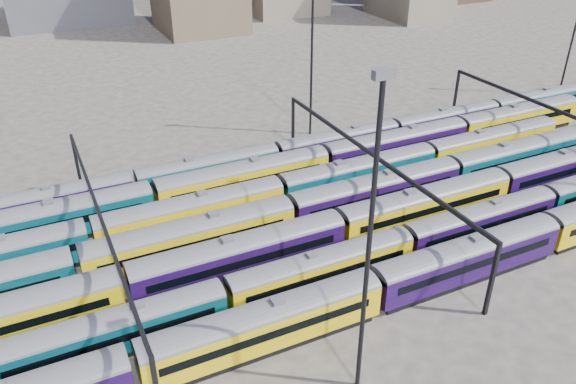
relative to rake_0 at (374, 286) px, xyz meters
name	(u,v)px	position (x,y,z in m)	size (l,w,h in m)	color
ground	(292,232)	(-0.99, 15.00, -2.81)	(500.00, 500.00, 0.00)	#413B37
rake_0	(374,286)	(0.00, 0.00, 0.00)	(130.04, 3.17, 5.35)	black
rake_1	(481,218)	(17.20, 5.00, -0.26)	(138.18, 2.89, 4.85)	black
rake_2	(339,225)	(2.17, 10.00, 0.11)	(134.84, 3.29, 5.55)	black
rake_3	(290,210)	(-1.17, 15.00, 0.12)	(135.56, 3.30, 5.58)	black
rake_4	(191,210)	(-10.98, 20.00, 0.01)	(108.77, 3.18, 5.37)	black
rake_5	(153,195)	(-14.03, 25.00, 0.13)	(135.77, 3.31, 5.59)	black
rake_6	(338,140)	(13.74, 30.00, -0.32)	(134.69, 2.82, 4.73)	black
gantry_1	(101,223)	(-20.99, 15.00, 3.98)	(0.35, 40.35, 8.03)	black
gantry_2	(370,162)	(9.01, 15.00, 3.98)	(0.35, 40.35, 8.03)	black
gantry_3	(558,119)	(39.01, 15.00, 3.98)	(0.35, 40.35, 8.03)	black
mast_2	(370,239)	(-5.99, -7.00, 11.16)	(1.40, 0.50, 25.60)	black
mast_3	(312,45)	(14.01, 39.00, 11.16)	(1.40, 0.50, 25.60)	black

